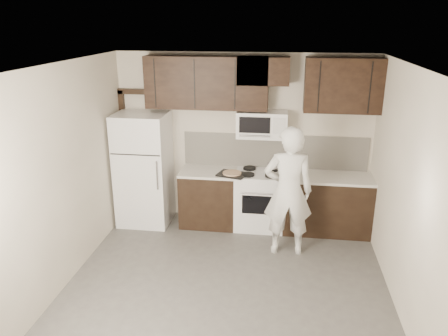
% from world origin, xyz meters
% --- Properties ---
extents(floor, '(4.50, 4.50, 0.00)m').
position_xyz_m(floor, '(0.00, 0.00, 0.00)').
color(floor, '#4E4C49').
rests_on(floor, ground).
extents(back_wall, '(4.00, 0.00, 4.00)m').
position_xyz_m(back_wall, '(0.00, 2.25, 1.35)').
color(back_wall, '#B9B09D').
rests_on(back_wall, ground).
extents(ceiling, '(4.50, 4.50, 0.00)m').
position_xyz_m(ceiling, '(0.00, 0.00, 2.70)').
color(ceiling, white).
rests_on(ceiling, back_wall).
extents(counter_run, '(2.95, 0.64, 0.91)m').
position_xyz_m(counter_run, '(0.60, 1.94, 0.46)').
color(counter_run, black).
rests_on(counter_run, floor).
extents(stove, '(0.76, 0.66, 0.94)m').
position_xyz_m(stove, '(0.30, 1.94, 0.46)').
color(stove, white).
rests_on(stove, floor).
extents(backsplash, '(2.90, 0.02, 0.54)m').
position_xyz_m(backsplash, '(0.50, 2.24, 1.18)').
color(backsplash, beige).
rests_on(backsplash, counter_run).
extents(upper_cabinets, '(3.48, 0.35, 0.78)m').
position_xyz_m(upper_cabinets, '(0.21, 2.08, 2.28)').
color(upper_cabinets, black).
rests_on(upper_cabinets, back_wall).
extents(microwave, '(0.76, 0.42, 0.40)m').
position_xyz_m(microwave, '(0.30, 2.06, 1.65)').
color(microwave, white).
rests_on(microwave, upper_cabinets).
extents(refrigerator, '(0.80, 0.76, 1.80)m').
position_xyz_m(refrigerator, '(-1.55, 1.89, 0.90)').
color(refrigerator, white).
rests_on(refrigerator, floor).
extents(door_trim, '(0.50, 0.08, 2.12)m').
position_xyz_m(door_trim, '(-1.92, 2.21, 1.25)').
color(door_trim, black).
rests_on(door_trim, floor).
extents(saucepan, '(0.27, 0.16, 0.15)m').
position_xyz_m(saucepan, '(0.48, 2.09, 0.97)').
color(saucepan, silver).
rests_on(saucepan, stove).
extents(baking_tray, '(0.49, 0.42, 0.02)m').
position_xyz_m(baking_tray, '(-0.12, 1.78, 0.92)').
color(baking_tray, black).
rests_on(baking_tray, counter_run).
extents(pizza, '(0.35, 0.35, 0.02)m').
position_xyz_m(pizza, '(-0.12, 1.78, 0.94)').
color(pizza, beige).
rests_on(pizza, baking_tray).
extents(person, '(0.70, 0.49, 1.85)m').
position_xyz_m(person, '(0.73, 1.18, 0.92)').
color(person, silver).
rests_on(person, floor).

